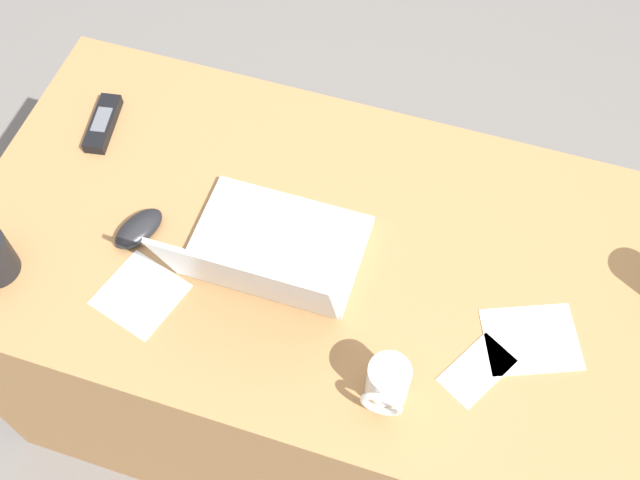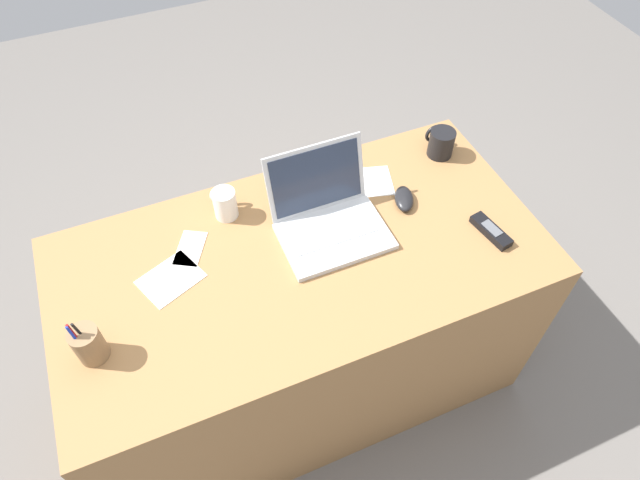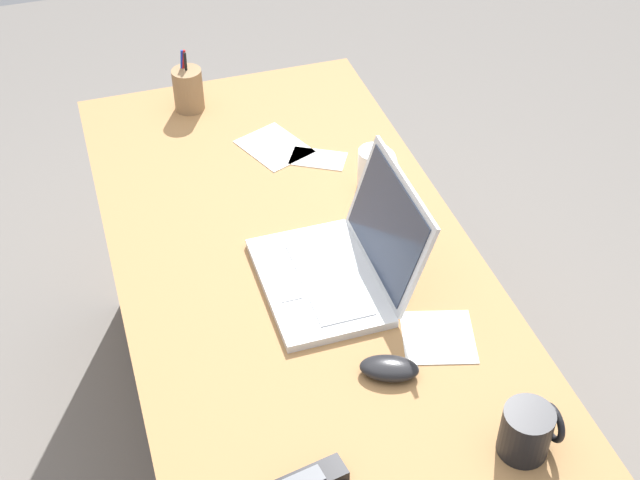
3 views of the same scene
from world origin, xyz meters
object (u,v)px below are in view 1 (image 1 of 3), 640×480
laptop (268,256)px  coffee_mug_white (387,384)px  computer_mouse (139,229)px  cordless_phone (103,123)px

laptop → coffee_mug_white: bearing=147.3°
computer_mouse → cordless_phone: computer_mouse is taller
computer_mouse → cordless_phone: (0.18, -0.22, -0.00)m
laptop → computer_mouse: (0.26, 0.00, -0.03)m
coffee_mug_white → cordless_phone: coffee_mug_white is taller
coffee_mug_white → cordless_phone: 0.82m
cordless_phone → coffee_mug_white: bearing=151.6°
coffee_mug_white → cordless_phone: bearing=-28.4°
laptop → coffee_mug_white: (-0.27, 0.18, 0.00)m
laptop → computer_mouse: size_ratio=2.94×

